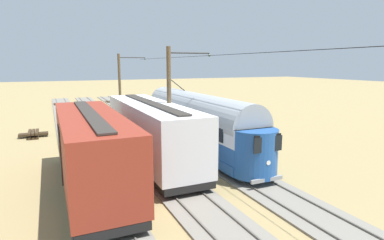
# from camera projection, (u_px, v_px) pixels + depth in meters

# --- Properties ---
(ground_plane) EXTENTS (220.00, 220.00, 0.00)m
(ground_plane) POSITION_uv_depth(u_px,v_px,m) (134.00, 146.00, 25.21)
(ground_plane) COLOR #937F51
(track_streetcar_siding) EXTENTS (2.80, 80.00, 0.18)m
(track_streetcar_siding) POSITION_uv_depth(u_px,v_px,m) (180.00, 140.00, 27.14)
(track_streetcar_siding) COLOR slate
(track_streetcar_siding) RESTS_ON ground
(track_adjacent_siding) EXTENTS (2.80, 80.00, 0.18)m
(track_adjacent_siding) POSITION_uv_depth(u_px,v_px,m) (133.00, 145.00, 25.49)
(track_adjacent_siding) COLOR slate
(track_adjacent_siding) RESTS_ON ground
(track_third_siding) EXTENTS (2.80, 80.00, 0.18)m
(track_third_siding) POSITION_uv_depth(u_px,v_px,m) (79.00, 150.00, 23.83)
(track_third_siding) COLOR slate
(track_third_siding) RESTS_ON ground
(vintage_streetcar) EXTENTS (2.65, 17.41, 5.12)m
(vintage_streetcar) POSITION_uv_depth(u_px,v_px,m) (196.00, 120.00, 23.83)
(vintage_streetcar) COLOR #1E4C93
(vintage_streetcar) RESTS_ON ground
(boxcar_adjacent) EXTENTS (2.96, 11.80, 3.85)m
(boxcar_adjacent) POSITION_uv_depth(u_px,v_px,m) (91.00, 149.00, 16.20)
(boxcar_adjacent) COLOR maroon
(boxcar_adjacent) RESTS_ON ground
(boxcar_far_siding) EXTENTS (2.96, 12.63, 3.85)m
(boxcar_far_siding) POSITION_uv_depth(u_px,v_px,m) (151.00, 131.00, 20.53)
(boxcar_far_siding) COLOR silver
(boxcar_far_siding) RESTS_ON ground
(catenary_pole_foreground) EXTENTS (3.11, 0.28, 7.53)m
(catenary_pole_foreground) POSITION_uv_depth(u_px,v_px,m) (121.00, 87.00, 34.52)
(catenary_pole_foreground) COLOR brown
(catenary_pole_foreground) RESTS_ON ground
(catenary_pole_mid_near) EXTENTS (3.11, 0.28, 7.53)m
(catenary_pole_mid_near) POSITION_uv_depth(u_px,v_px,m) (170.00, 103.00, 20.61)
(catenary_pole_mid_near) COLOR brown
(catenary_pole_mid_near) RESTS_ON ground
(overhead_wire_run) EXTENTS (2.91, 50.46, 0.18)m
(overhead_wire_run) POSITION_uv_depth(u_px,v_px,m) (276.00, 52.00, 14.98)
(overhead_wire_run) COLOR black
(overhead_wire_run) RESTS_ON ground
(switch_stand) EXTENTS (0.50, 0.30, 1.24)m
(switch_stand) POSITION_uv_depth(u_px,v_px,m) (169.00, 120.00, 33.22)
(switch_stand) COLOR black
(switch_stand) RESTS_ON ground
(spare_tie_stack) EXTENTS (2.40, 2.40, 0.54)m
(spare_tie_stack) POSITION_uv_depth(u_px,v_px,m) (34.00, 134.00, 28.28)
(spare_tie_stack) COLOR #382819
(spare_tie_stack) RESTS_ON ground
(track_end_bumper) EXTENTS (1.80, 0.60, 0.80)m
(track_end_bumper) POSITION_uv_depth(u_px,v_px,m) (70.00, 121.00, 33.88)
(track_end_bumper) COLOR #B2A519
(track_end_bumper) RESTS_ON ground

